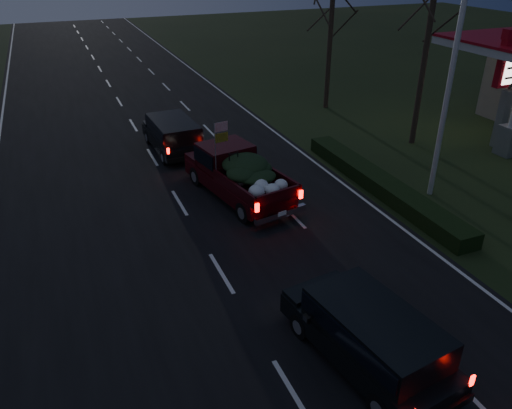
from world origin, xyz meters
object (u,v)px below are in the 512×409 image
object	(u,v)px
rear_suv	(371,332)
pickup_truck	(238,171)
light_pole	(455,53)
lead_suv	(173,132)

from	to	relation	value
rear_suv	pickup_truck	bearing A→B (deg)	80.04
pickup_truck	rear_suv	size ratio (longest dim) A/B	1.20
pickup_truck	light_pole	bearing A→B (deg)	-31.45
light_pole	pickup_truck	size ratio (longest dim) A/B	1.62
lead_suv	rear_suv	world-z (taller)	lead_suv
lead_suv	rear_suv	distance (m)	15.15
light_pole	rear_suv	bearing A→B (deg)	-137.65
pickup_truck	rear_suv	distance (m)	9.56
light_pole	lead_suv	bearing A→B (deg)	135.14
light_pole	rear_suv	distance (m)	11.07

